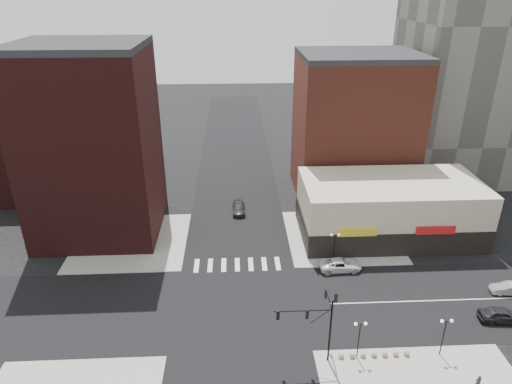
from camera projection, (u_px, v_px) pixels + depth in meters
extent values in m
plane|color=black|center=(239.00, 307.00, 49.92)|extent=(240.00, 240.00, 0.00)
cube|color=black|center=(239.00, 307.00, 49.91)|extent=(200.00, 14.00, 0.02)
cube|color=black|center=(239.00, 307.00, 49.91)|extent=(14.00, 200.00, 0.02)
cube|color=gray|center=(132.00, 241.00, 62.38)|extent=(15.00, 15.00, 0.12)
cube|color=gray|center=(341.00, 236.00, 63.68)|extent=(15.00, 15.00, 0.12)
cube|color=#341210|center=(93.00, 146.00, 60.57)|extent=(16.00, 15.00, 25.00)
cube|color=#341210|center=(46.00, 154.00, 76.76)|extent=(20.00, 18.00, 12.00)
cube|color=maroon|center=(354.00, 128.00, 72.87)|extent=(18.00, 15.00, 22.00)
cube|color=beige|center=(389.00, 208.00, 62.77)|extent=(24.00, 12.00, 8.00)
cube|color=black|center=(387.00, 223.00, 63.74)|extent=(24.20, 12.20, 3.40)
cylinder|color=black|center=(330.00, 332.00, 41.38)|extent=(0.18, 0.18, 7.00)
cylinder|color=black|center=(303.00, 311.00, 40.21)|extent=(5.20, 0.11, 0.11)
cylinder|color=black|center=(320.00, 316.00, 40.58)|extent=(1.72, 0.06, 1.46)
cylinder|color=black|center=(329.00, 299.00, 41.69)|extent=(0.11, 3.00, 0.11)
cube|color=black|center=(278.00, 315.00, 40.28)|extent=(0.28, 0.18, 0.95)
sphere|color=red|center=(278.00, 312.00, 40.16)|extent=(0.16, 0.16, 0.16)
cube|color=black|center=(307.00, 314.00, 40.40)|extent=(0.28, 0.18, 0.95)
sphere|color=red|center=(307.00, 311.00, 40.27)|extent=(0.16, 0.16, 0.16)
cube|color=black|center=(326.00, 294.00, 43.04)|extent=(0.18, 0.28, 0.95)
sphere|color=red|center=(326.00, 291.00, 42.91)|extent=(0.16, 0.16, 0.16)
cube|color=black|center=(336.00, 298.00, 39.80)|extent=(0.28, 0.18, 0.95)
sphere|color=red|center=(336.00, 295.00, 39.67)|extent=(0.16, 0.16, 0.16)
cylinder|color=black|center=(359.00, 341.00, 42.27)|extent=(0.11, 0.11, 4.00)
cylinder|color=black|center=(361.00, 325.00, 41.47)|extent=(0.90, 0.06, 0.06)
sphere|color=white|center=(356.00, 324.00, 41.41)|extent=(0.32, 0.32, 0.32)
sphere|color=white|center=(366.00, 324.00, 41.45)|extent=(0.32, 0.32, 0.32)
cylinder|color=black|center=(443.00, 338.00, 42.63)|extent=(0.11, 0.11, 4.00)
cylinder|color=black|center=(447.00, 322.00, 41.83)|extent=(0.90, 0.06, 0.06)
sphere|color=white|center=(442.00, 321.00, 41.77)|extent=(0.32, 0.32, 0.32)
sphere|color=white|center=(452.00, 321.00, 41.81)|extent=(0.32, 0.32, 0.32)
cylinder|color=black|center=(334.00, 249.00, 56.81)|extent=(0.11, 0.11, 4.00)
cylinder|color=black|center=(335.00, 235.00, 56.01)|extent=(0.90, 0.06, 0.06)
sphere|color=white|center=(332.00, 235.00, 55.95)|extent=(0.32, 0.32, 0.32)
sphere|color=white|center=(339.00, 235.00, 55.99)|extent=(0.32, 0.32, 0.32)
sphere|color=#A1836F|center=(341.00, 355.00, 42.93)|extent=(0.53, 0.53, 0.53)
sphere|color=#A1836F|center=(352.00, 355.00, 42.98)|extent=(0.53, 0.53, 0.53)
sphere|color=#A1836F|center=(363.00, 355.00, 43.03)|extent=(0.53, 0.53, 0.53)
sphere|color=#A1836F|center=(374.00, 354.00, 43.07)|extent=(0.53, 0.53, 0.53)
sphere|color=#A1836F|center=(385.00, 354.00, 43.12)|extent=(0.53, 0.53, 0.53)
sphere|color=#A1836F|center=(396.00, 353.00, 43.17)|extent=(0.53, 0.53, 0.53)
sphere|color=#A1836F|center=(407.00, 353.00, 43.22)|extent=(0.53, 0.53, 0.53)
imported|color=silver|center=(340.00, 265.00, 56.07)|extent=(5.28, 2.57, 1.45)
imported|color=black|center=(502.00, 315.00, 47.57)|extent=(4.76, 2.34, 1.56)
imported|color=#98979D|center=(509.00, 289.00, 51.83)|extent=(4.08, 1.82, 1.30)
imported|color=black|center=(239.00, 208.00, 70.08)|extent=(2.02, 4.78, 1.38)
imported|color=#262429|center=(478.00, 382.00, 39.40)|extent=(0.58, 0.38, 1.56)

